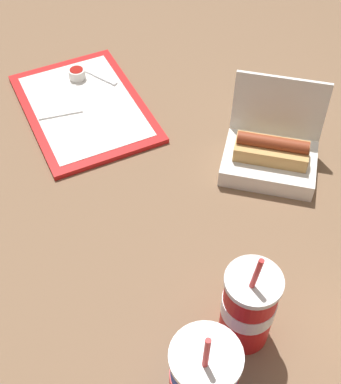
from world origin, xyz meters
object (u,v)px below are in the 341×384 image
at_px(clamshell_hotdog_center, 271,153).
at_px(soda_cup_left, 248,307).
at_px(ketchup_cup, 77,73).
at_px(food_tray, 84,108).
at_px(soda_cup_corner, 204,378).
at_px(plastic_fork, 98,76).

distance_m(clamshell_hotdog_center, soda_cup_left, 0.39).
bearing_deg(ketchup_cup, clamshell_hotdog_center, 20.90).
relative_size(clamshell_hotdog_center, soda_cup_left, 1.11).
xyz_separation_m(food_tray, clamshell_hotdog_center, (0.38, 0.22, 0.03)).
relative_size(food_tray, soda_cup_left, 1.84).
xyz_separation_m(ketchup_cup, soda_cup_corner, (0.78, -0.22, 0.05)).
bearing_deg(food_tray, soda_cup_left, -5.80).
xyz_separation_m(soda_cup_corner, soda_cup_left, (-0.05, 0.12, 0.00)).
bearing_deg(ketchup_cup, plastic_fork, 59.97).
distance_m(ketchup_cup, plastic_fork, 0.05).
bearing_deg(clamshell_hotdog_center, soda_cup_corner, -53.85).
bearing_deg(ketchup_cup, soda_cup_corner, -16.05).
relative_size(ketchup_cup, soda_cup_corner, 0.19).
bearing_deg(clamshell_hotdog_center, soda_cup_left, -48.61).
bearing_deg(soda_cup_left, clamshell_hotdog_center, 131.39).
distance_m(soda_cup_corner, soda_cup_left, 0.13).
relative_size(clamshell_hotdog_center, soda_cup_corner, 1.15).
xyz_separation_m(food_tray, plastic_fork, (-0.07, 0.08, 0.01)).
bearing_deg(ketchup_cup, food_tray, -21.28).
relative_size(ketchup_cup, clamshell_hotdog_center, 0.16).
xyz_separation_m(plastic_fork, soda_cup_left, (0.71, -0.15, 0.07)).
xyz_separation_m(clamshell_hotdog_center, soda_cup_corner, (0.30, -0.41, 0.04)).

